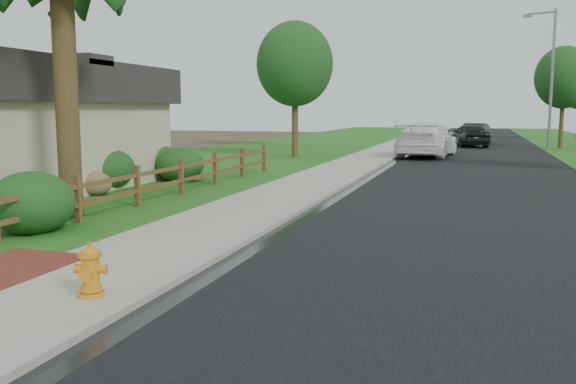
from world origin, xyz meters
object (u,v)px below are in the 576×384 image
(ranch_fence, at_px, (161,179))
(dark_car_mid, at_px, (470,135))
(white_suv, at_px, (427,140))
(streetlight, at_px, (550,72))
(fire_hydrant, at_px, (90,271))

(ranch_fence, xyz_separation_m, dark_car_mid, (7.65, 28.75, 0.19))
(dark_car_mid, bearing_deg, white_suv, 63.80)
(dark_car_mid, height_order, streetlight, streetlight)
(streetlight, bearing_deg, fire_hydrant, -104.40)
(dark_car_mid, relative_size, streetlight, 0.55)
(white_suv, distance_m, streetlight, 10.32)
(white_suv, xyz_separation_m, dark_car_mid, (2.05, 10.22, -0.12))
(fire_hydrant, bearing_deg, ranch_fence, 113.24)
(dark_car_mid, bearing_deg, fire_hydrant, 68.71)
(fire_hydrant, bearing_deg, streetlight, 75.60)
(ranch_fence, bearing_deg, dark_car_mid, 75.11)
(ranch_fence, height_order, fire_hydrant, ranch_fence)
(streetlight, bearing_deg, white_suv, -133.15)
(streetlight, bearing_deg, ranch_fence, -115.46)
(ranch_fence, distance_m, white_suv, 19.36)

